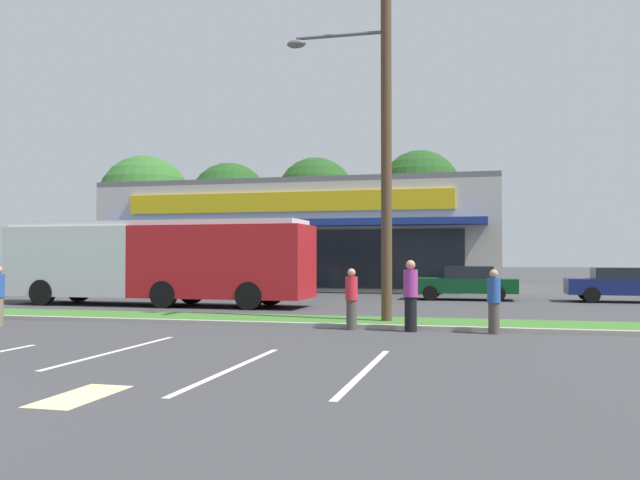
{
  "coord_description": "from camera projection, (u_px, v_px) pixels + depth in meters",
  "views": [
    {
      "loc": [
        7.97,
        -4.56,
        1.89
      ],
      "look_at": [
        2.34,
        18.1,
        2.47
      ],
      "focal_mm": 37.64,
      "sensor_mm": 36.0,
      "label": 1
    }
  ],
  "objects": [
    {
      "name": "tree_left",
      "position": [
        229.0,
        203.0,
        52.11
      ],
      "size": [
        6.2,
        6.2,
        9.19
      ],
      "color": "#473323",
      "rests_on": "ground_plane"
    },
    {
      "name": "utility_pole",
      "position": [
        382.0,
        108.0,
        18.68
      ],
      "size": [
        3.03,
        2.4,
        11.35
      ],
      "color": "#4C3826",
      "rests_on": "ground_plane"
    },
    {
      "name": "pedestrian_mid",
      "position": [
        411.0,
        296.0,
        16.88
      ],
      "size": [
        0.36,
        0.36,
        1.8
      ],
      "rotation": [
        0.0,
        0.0,
        5.41
      ],
      "color": "black",
      "rests_on": "ground_plane"
    },
    {
      "name": "curb_lip",
      "position": [
        193.0,
        322.0,
        18.69
      ],
      "size": [
        56.0,
        0.24,
        0.12
      ],
      "primitive_type": "cube",
      "color": "#99968C",
      "rests_on": "ground_plane"
    },
    {
      "name": "car_2",
      "position": [
        625.0,
        284.0,
        27.71
      ],
      "size": [
        4.76,
        1.98,
        1.44
      ],
      "color": "navy",
      "rests_on": "ground_plane"
    },
    {
      "name": "car_3",
      "position": [
        465.0,
        283.0,
        29.22
      ],
      "size": [
        4.52,
        1.98,
        1.47
      ],
      "rotation": [
        0.0,
        0.0,
        3.14
      ],
      "color": "#0C3F1E",
      "rests_on": "ground_plane"
    },
    {
      "name": "parking_stripe_3",
      "position": [
        231.0,
        369.0,
        11.24
      ],
      "size": [
        0.12,
        4.8,
        0.01
      ],
      "primitive_type": "cube",
      "color": "silver",
      "rests_on": "ground_plane"
    },
    {
      "name": "parking_stripe_2",
      "position": [
        116.0,
        351.0,
        13.35
      ],
      "size": [
        0.12,
        4.8,
        0.01
      ],
      "primitive_type": "cube",
      "color": "silver",
      "rests_on": "ground_plane"
    },
    {
      "name": "storefront_building",
      "position": [
        315.0,
        238.0,
        42.87
      ],
      "size": [
        22.81,
        15.25,
        6.21
      ],
      "color": "#BCB7AD",
      "rests_on": "ground_plane"
    },
    {
      "name": "tree_far_left",
      "position": [
        145.0,
        202.0,
        53.6
      ],
      "size": [
        7.36,
        7.36,
        9.98
      ],
      "color": "#473323",
      "rests_on": "ground_plane"
    },
    {
      "name": "tree_mid_left",
      "position": [
        316.0,
        197.0,
        50.24
      ],
      "size": [
        5.93,
        5.93,
        9.33
      ],
      "color": "#473323",
      "rests_on": "ground_plane"
    },
    {
      "name": "city_bus",
      "position": [
        157.0,
        260.0,
        25.95
      ],
      "size": [
        12.21,
        2.77,
        3.25
      ],
      "rotation": [
        0.0,
        0.0,
        3.13
      ],
      "color": "#AD191E",
      "rests_on": "ground_plane"
    },
    {
      "name": "car_0",
      "position": [
        241.0,
        280.0,
        31.42
      ],
      "size": [
        4.64,
        2.02,
        1.56
      ],
      "rotation": [
        0.0,
        0.0,
        3.14
      ],
      "color": "#9E998C",
      "rests_on": "ground_plane"
    },
    {
      "name": "grass_median",
      "position": [
        210.0,
        318.0,
        19.88
      ],
      "size": [
        56.0,
        2.2,
        0.12
      ],
      "primitive_type": "cube",
      "color": "#386B28",
      "rests_on": "ground_plane"
    },
    {
      "name": "lot_arrow",
      "position": [
        80.0,
        396.0,
        9.06
      ],
      "size": [
        0.7,
        1.6,
        0.01
      ],
      "primitive_type": "cube",
      "color": "beige",
      "rests_on": "ground_plane"
    },
    {
      "name": "parking_stripe_4",
      "position": [
        365.0,
        371.0,
        11.04
      ],
      "size": [
        0.12,
        4.8,
        0.01
      ],
      "primitive_type": "cube",
      "color": "silver",
      "rests_on": "ground_plane"
    },
    {
      "name": "tree_mid",
      "position": [
        420.0,
        191.0,
        50.6
      ],
      "size": [
        6.15,
        6.15,
        9.92
      ],
      "color": "#473323",
      "rests_on": "ground_plane"
    },
    {
      "name": "pedestrian_by_pole",
      "position": [
        494.0,
        301.0,
        16.37
      ],
      "size": [
        0.32,
        0.32,
        1.58
      ],
      "rotation": [
        0.0,
        0.0,
        0.77
      ],
      "color": "#47423D",
      "rests_on": "ground_plane"
    },
    {
      "name": "pedestrian_near_bench",
      "position": [
        351.0,
        299.0,
        17.32
      ],
      "size": [
        0.32,
        0.32,
        1.58
      ],
      "rotation": [
        0.0,
        0.0,
        0.13
      ],
      "color": "#47423D",
      "rests_on": "ground_plane"
    }
  ]
}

